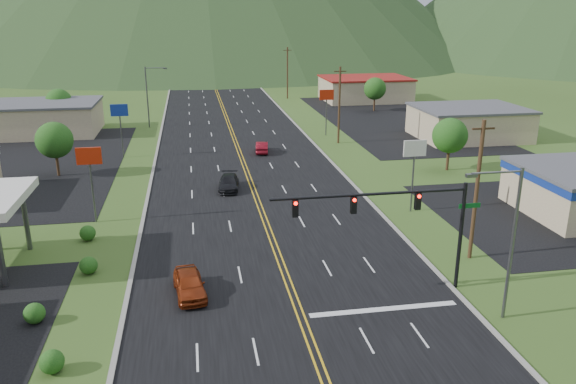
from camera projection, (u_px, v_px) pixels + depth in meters
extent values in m
cylinder|color=black|center=(460.00, 236.00, 34.96)|extent=(0.24, 0.24, 7.00)
cylinder|color=black|center=(370.00, 194.00, 33.02)|extent=(12.00, 0.18, 0.18)
cube|color=#0C591E|center=(470.00, 206.00, 34.40)|extent=(1.40, 0.06, 0.30)
cube|color=black|center=(418.00, 201.00, 33.69)|extent=(0.35, 0.28, 1.05)
sphere|color=#FF0C05|center=(419.00, 196.00, 33.42)|extent=(0.22, 0.22, 0.22)
cube|color=black|center=(354.00, 205.00, 33.04)|extent=(0.35, 0.28, 1.05)
sphere|color=#FF0C05|center=(355.00, 200.00, 32.77)|extent=(0.22, 0.22, 0.22)
cube|color=black|center=(295.00, 208.00, 32.48)|extent=(0.35, 0.28, 1.05)
sphere|color=#FF0C05|center=(296.00, 204.00, 32.20)|extent=(0.22, 0.22, 0.22)
cylinder|color=#59595E|center=(512.00, 246.00, 31.06)|extent=(0.20, 0.20, 9.00)
cylinder|color=#59595E|center=(497.00, 172.00, 29.49)|extent=(2.88, 0.12, 0.12)
cube|color=#59595E|center=(471.00, 176.00, 29.29)|extent=(0.60, 0.25, 0.18)
cylinder|color=#59595E|center=(147.00, 97.00, 83.46)|extent=(0.20, 0.20, 9.00)
cylinder|color=#59595E|center=(155.00, 68.00, 82.36)|extent=(2.88, 0.12, 0.12)
cube|color=#59595E|center=(165.00, 68.00, 82.62)|extent=(0.60, 0.25, 0.18)
cylinder|color=#59595E|center=(0.00, 251.00, 35.32)|extent=(0.36, 0.36, 5.00)
cylinder|color=#59595E|center=(25.00, 218.00, 40.94)|extent=(0.36, 0.36, 5.00)
cube|color=beige|center=(32.00, 119.00, 79.73)|extent=(18.00, 11.00, 4.20)
cube|color=#4C4C51|center=(30.00, 104.00, 79.03)|extent=(18.40, 11.40, 0.30)
cube|color=beige|center=(469.00, 123.00, 77.32)|extent=(14.00, 11.00, 4.00)
cube|color=#4C4C51|center=(470.00, 108.00, 76.66)|extent=(14.40, 11.40, 0.30)
cube|color=beige|center=(365.00, 90.00, 109.43)|extent=(16.00, 12.00, 4.20)
cube|color=maroon|center=(365.00, 78.00, 108.74)|extent=(16.40, 12.40, 0.30)
cylinder|color=#59595E|center=(93.00, 194.00, 46.28)|extent=(0.16, 0.16, 5.00)
cube|color=red|center=(89.00, 156.00, 45.28)|extent=(2.00, 0.18, 1.40)
cylinder|color=#59595E|center=(122.00, 137.00, 66.89)|extent=(0.16, 0.16, 5.00)
cube|color=navy|center=(119.00, 110.00, 65.90)|extent=(2.00, 0.18, 1.40)
cylinder|color=#59595E|center=(412.00, 184.00, 48.79)|extent=(0.16, 0.16, 5.00)
cube|color=white|center=(415.00, 148.00, 47.80)|extent=(2.00, 0.18, 1.40)
cylinder|color=#59595E|center=(326.00, 118.00, 78.77)|extent=(0.16, 0.16, 5.00)
cube|color=red|center=(327.00, 95.00, 77.78)|extent=(2.00, 0.18, 1.40)
cylinder|color=#382314|center=(57.00, 162.00, 59.66)|extent=(0.30, 0.30, 3.00)
sphere|color=#194C15|center=(54.00, 140.00, 58.92)|extent=(3.84, 3.84, 3.84)
cylinder|color=#382314|center=(61.00, 118.00, 84.15)|extent=(0.30, 0.30, 3.00)
sphere|color=#194C15|center=(59.00, 102.00, 83.40)|extent=(3.84, 3.84, 3.84)
cylinder|color=#382314|center=(448.00, 157.00, 61.80)|extent=(0.30, 0.30, 3.00)
sphere|color=#194C15|center=(450.00, 136.00, 61.06)|extent=(3.84, 3.84, 3.84)
cylinder|color=#382314|center=(374.00, 102.00, 98.05)|extent=(0.30, 0.30, 3.00)
sphere|color=#194C15|center=(375.00, 89.00, 97.31)|extent=(3.84, 3.84, 3.84)
cylinder|color=#382314|center=(477.00, 191.00, 38.73)|extent=(0.28, 0.28, 10.00)
cube|color=#382314|center=(483.00, 129.00, 37.36)|extent=(1.60, 0.12, 0.12)
cylinder|color=#382314|center=(339.00, 106.00, 73.39)|extent=(0.28, 0.28, 10.00)
cube|color=#382314|center=(340.00, 71.00, 72.03)|extent=(1.60, 0.12, 0.12)
cylinder|color=#382314|center=(287.00, 73.00, 110.86)|extent=(0.28, 0.28, 10.00)
cube|color=#382314|center=(287.00, 50.00, 109.50)|extent=(1.60, 0.12, 0.12)
cylinder|color=#382314|center=(262.00, 57.00, 148.34)|extent=(0.28, 0.28, 10.00)
cube|color=#382314|center=(262.00, 40.00, 146.98)|extent=(1.60, 0.12, 0.12)
imported|color=maroon|center=(189.00, 284.00, 34.73)|extent=(2.29, 4.57, 1.50)
imported|color=black|center=(229.00, 183.00, 55.23)|extent=(2.41, 4.83, 1.35)
imported|color=maroon|center=(262.00, 147.00, 69.58)|extent=(1.99, 4.33, 1.37)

